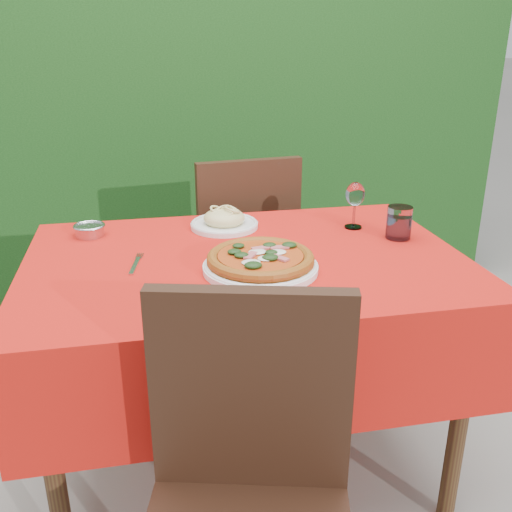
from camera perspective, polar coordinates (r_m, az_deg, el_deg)
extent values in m
plane|color=slate|center=(2.05, -0.88, -19.96)|extent=(60.00, 60.00, 0.00)
cube|color=black|center=(3.12, -6.32, 11.09)|extent=(3.20, 0.55, 1.60)
cube|color=#432D15|center=(1.66, -1.02, -0.97)|extent=(1.20, 0.80, 0.04)
cylinder|color=#432D15|center=(1.56, -19.52, -19.94)|extent=(0.05, 0.05, 0.70)
cylinder|color=#432D15|center=(1.74, 19.69, -15.13)|extent=(0.05, 0.05, 0.70)
cylinder|color=#432D15|center=(2.12, -17.34, -7.86)|extent=(0.05, 0.05, 0.70)
cylinder|color=#432D15|center=(2.26, 11.09, -5.39)|extent=(0.05, 0.05, 0.70)
cube|color=red|center=(1.72, -0.99, -5.05)|extent=(1.26, 0.86, 0.32)
cube|color=black|center=(1.18, -0.53, -13.32)|extent=(0.41, 0.14, 0.45)
cube|color=black|center=(2.47, -1.91, -0.32)|extent=(0.46, 0.46, 0.04)
cube|color=black|center=(2.21, -0.64, 3.87)|extent=(0.41, 0.09, 0.45)
cylinder|color=black|center=(2.76, 0.65, -3.05)|extent=(0.04, 0.04, 0.42)
cylinder|color=black|center=(2.68, -6.54, -4.00)|extent=(0.04, 0.04, 0.42)
cylinder|color=black|center=(2.46, 3.28, -6.28)|extent=(0.04, 0.04, 0.42)
cylinder|color=black|center=(2.37, -4.77, -7.49)|extent=(0.04, 0.04, 0.42)
cylinder|color=white|center=(1.55, 0.45, -1.16)|extent=(0.31, 0.31, 0.02)
cylinder|color=#B06318|center=(1.55, 0.45, -0.51)|extent=(0.35, 0.35, 0.02)
cylinder|color=#912709|center=(1.54, 0.45, -0.02)|extent=(0.28, 0.28, 0.01)
cylinder|color=silver|center=(1.90, -3.18, 3.09)|extent=(0.22, 0.22, 0.02)
ellipsoid|color=#D4C484|center=(1.90, -3.20, 3.81)|extent=(0.14, 0.14, 0.06)
cylinder|color=silver|center=(1.84, 14.11, 3.26)|extent=(0.08, 0.08, 0.10)
cylinder|color=#A2C7DC|center=(1.85, 14.07, 2.81)|extent=(0.07, 0.07, 0.07)
cylinder|color=silver|center=(1.93, 9.69, 2.88)|extent=(0.06, 0.06, 0.01)
cylinder|color=silver|center=(1.91, 9.77, 4.08)|extent=(0.01, 0.01, 0.08)
ellipsoid|color=silver|center=(1.89, 9.90, 6.12)|extent=(0.06, 0.06, 0.08)
cube|color=#BABBC2|center=(1.62, -12.02, -0.95)|extent=(0.05, 0.17, 0.00)
cylinder|color=#BBBBC2|center=(1.89, -16.30, 2.42)|extent=(0.09, 0.09, 0.03)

